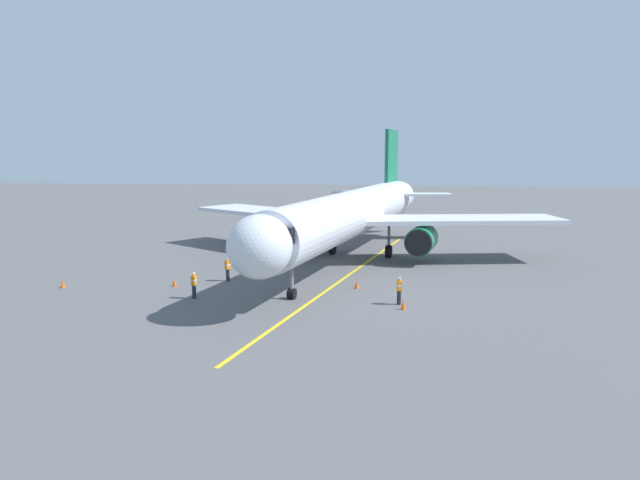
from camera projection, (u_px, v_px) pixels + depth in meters
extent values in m
plane|color=#565659|center=(344.00, 260.00, 50.97)|extent=(220.00, 220.00, 0.00)
cube|color=yellow|center=(347.00, 276.00, 44.39)|extent=(9.44, 38.98, 0.01)
cylinder|color=silver|center=(351.00, 213.00, 49.67)|extent=(11.53, 33.96, 3.80)
ellipsoid|color=silver|center=(260.00, 247.00, 32.66)|extent=(4.43, 4.72, 3.61)
cone|color=silver|center=(396.00, 197.00, 66.96)|extent=(4.02, 3.71, 3.42)
cube|color=black|center=(270.00, 233.00, 33.89)|extent=(3.51, 2.30, 0.90)
cube|color=silver|center=(459.00, 220.00, 50.49)|extent=(17.64, 7.72, 0.36)
cylinder|color=#146B47|center=(422.00, 240.00, 49.05)|extent=(3.02, 3.84, 2.30)
cylinder|color=black|center=(418.00, 243.00, 47.42)|extent=(2.09, 0.68, 2.10)
cube|color=silver|center=(275.00, 213.00, 55.99)|extent=(16.92, 14.10, 0.36)
cylinder|color=#146B47|center=(291.00, 234.00, 52.79)|extent=(3.02, 3.84, 2.30)
cylinder|color=black|center=(284.00, 236.00, 51.16)|extent=(2.09, 0.68, 2.10)
cube|color=#146B47|center=(391.00, 164.00, 63.58)|extent=(1.46, 4.75, 7.20)
cube|color=silver|center=(420.00, 194.00, 62.75)|extent=(6.57, 2.92, 0.24)
cube|color=silver|center=(361.00, 193.00, 64.82)|extent=(6.72, 5.38, 0.24)
cylinder|color=slate|center=(292.00, 272.00, 37.41)|extent=(0.24, 0.24, 2.77)
cylinder|color=black|center=(292.00, 294.00, 37.62)|extent=(0.60, 0.78, 0.70)
cylinder|color=slate|center=(389.00, 236.00, 51.96)|extent=(0.24, 0.24, 2.77)
cylinder|color=black|center=(389.00, 251.00, 52.17)|extent=(0.69, 1.17, 1.10)
cylinder|color=slate|center=(332.00, 233.00, 53.64)|extent=(0.24, 0.24, 2.77)
cylinder|color=black|center=(332.00, 248.00, 53.85)|extent=(0.69, 1.17, 1.10)
cylinder|color=#23232D|center=(194.00, 292.00, 37.74)|extent=(0.26, 0.26, 0.88)
cube|color=orange|center=(194.00, 280.00, 37.63)|extent=(0.27, 0.40, 0.60)
cube|color=silver|center=(194.00, 280.00, 37.63)|extent=(0.28, 0.42, 0.10)
sphere|color=beige|center=(194.00, 274.00, 37.56)|extent=(0.22, 0.22, 0.22)
cylinder|color=#23232D|center=(399.00, 297.00, 36.26)|extent=(0.26, 0.26, 0.88)
cube|color=orange|center=(399.00, 286.00, 36.15)|extent=(0.32, 0.42, 0.60)
cube|color=silver|center=(399.00, 286.00, 36.15)|extent=(0.33, 0.45, 0.10)
sphere|color=tan|center=(399.00, 279.00, 36.09)|extent=(0.22, 0.22, 0.22)
cylinder|color=#23232D|center=(228.00, 275.00, 42.79)|extent=(0.26, 0.26, 0.88)
cube|color=orange|center=(228.00, 265.00, 42.68)|extent=(0.40, 0.45, 0.60)
cube|color=silver|center=(228.00, 265.00, 42.68)|extent=(0.41, 0.47, 0.10)
sphere|color=beige|center=(227.00, 259.00, 42.61)|extent=(0.22, 0.22, 0.22)
cube|color=#9E9EA3|center=(315.00, 230.00, 62.45)|extent=(2.13, 1.96, 1.20)
cube|color=black|center=(313.00, 229.00, 61.75)|extent=(1.71, 0.41, 0.70)
cube|color=silver|center=(319.00, 223.00, 64.25)|extent=(2.51, 3.86, 2.20)
cylinder|color=black|center=(320.00, 236.00, 62.15)|extent=(0.37, 0.87, 0.84)
cylinder|color=black|center=(308.00, 236.00, 62.46)|extent=(0.37, 0.87, 0.84)
cylinder|color=black|center=(327.00, 232.00, 65.21)|extent=(0.37, 0.87, 0.84)
cylinder|color=black|center=(316.00, 232.00, 65.53)|extent=(0.37, 0.87, 0.84)
cone|color=#F2590F|center=(175.00, 282.00, 41.12)|extent=(0.32, 0.32, 0.55)
cone|color=#F2590F|center=(63.00, 284.00, 40.64)|extent=(0.32, 0.32, 0.55)
cone|color=#F2590F|center=(403.00, 305.00, 35.19)|extent=(0.32, 0.32, 0.55)
cone|color=#F2590F|center=(357.00, 284.00, 40.51)|extent=(0.32, 0.32, 0.55)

